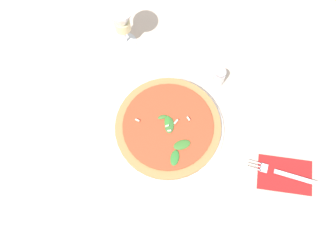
{
  "coord_description": "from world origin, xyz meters",
  "views": [
    {
      "loc": [
        -0.13,
        0.22,
        0.89
      ],
      "look_at": [
        -0.02,
        -0.04,
        0.03
      ],
      "focal_mm": 35.0,
      "sensor_mm": 36.0,
      "label": 1
    }
  ],
  "objects_px": {
    "wine_glass": "(121,20)",
    "shaker_pepper": "(219,77)",
    "pizza_arugula_main": "(168,128)",
    "fork": "(283,174)",
    "side_plate_white": "(282,104)"
  },
  "relations": [
    {
      "from": "wine_glass",
      "to": "shaker_pepper",
      "type": "relative_size",
      "value": 2.45
    },
    {
      "from": "pizza_arugula_main",
      "to": "fork",
      "type": "distance_m",
      "value": 0.34
    },
    {
      "from": "side_plate_white",
      "to": "shaker_pepper",
      "type": "relative_size",
      "value": 2.31
    },
    {
      "from": "pizza_arugula_main",
      "to": "fork",
      "type": "xyz_separation_m",
      "value": [
        -0.34,
        -0.01,
        -0.01
      ]
    },
    {
      "from": "side_plate_white",
      "to": "shaker_pepper",
      "type": "xyz_separation_m",
      "value": [
        0.2,
        0.0,
        0.02
      ]
    },
    {
      "from": "pizza_arugula_main",
      "to": "wine_glass",
      "type": "xyz_separation_m",
      "value": [
        0.23,
        -0.21,
        0.09
      ]
    },
    {
      "from": "wine_glass",
      "to": "pizza_arugula_main",
      "type": "bearing_deg",
      "value": 137.91
    },
    {
      "from": "pizza_arugula_main",
      "to": "wine_glass",
      "type": "distance_m",
      "value": 0.33
    },
    {
      "from": "fork",
      "to": "pizza_arugula_main",
      "type": "bearing_deg",
      "value": -5.4
    },
    {
      "from": "wine_glass",
      "to": "fork",
      "type": "relative_size",
      "value": 0.85
    },
    {
      "from": "wine_glass",
      "to": "side_plate_white",
      "type": "distance_m",
      "value": 0.52
    },
    {
      "from": "pizza_arugula_main",
      "to": "shaker_pepper",
      "type": "distance_m",
      "value": 0.21
    },
    {
      "from": "pizza_arugula_main",
      "to": "wine_glass",
      "type": "bearing_deg",
      "value": -42.09
    },
    {
      "from": "fork",
      "to": "shaker_pepper",
      "type": "relative_size",
      "value": 2.86
    },
    {
      "from": "pizza_arugula_main",
      "to": "shaker_pepper",
      "type": "height_order",
      "value": "shaker_pepper"
    }
  ]
}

